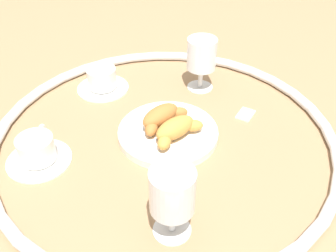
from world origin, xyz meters
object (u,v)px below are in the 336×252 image
object	(u,v)px
juice_glass_right	(202,56)
coffee_cup_near	(102,80)
juice_glass_left	(172,194)
coffee_cup_far	(37,151)
pastry_plate	(168,132)
croissant_large	(162,117)
croissant_small	(176,129)
sugar_packet	(246,114)

from	to	relation	value
juice_glass_right	coffee_cup_near	bearing A→B (deg)	-14.25
juice_glass_left	juice_glass_right	size ratio (longest dim) A/B	1.00
coffee_cup_far	juice_glass_right	size ratio (longest dim) A/B	0.97
pastry_plate	juice_glass_left	world-z (taller)	juice_glass_left
pastry_plate	croissant_large	world-z (taller)	croissant_large
coffee_cup_near	juice_glass_left	world-z (taller)	juice_glass_left
pastry_plate	juice_glass_left	xyz separation A→B (m)	(0.06, 0.25, 0.08)
juice_glass_right	coffee_cup_far	bearing A→B (deg)	23.08
croissant_large	coffee_cup_far	world-z (taller)	croissant_large
juice_glass_left	croissant_large	bearing A→B (deg)	-101.51
coffee_cup_far	croissant_small	bearing A→B (deg)	174.87
croissant_large	coffee_cup_near	xyz separation A→B (m)	(0.11, -0.22, -0.01)
coffee_cup_far	croissant_large	bearing A→B (deg)	-174.64
coffee_cup_near	sugar_packet	distance (m)	0.38
croissant_small	coffee_cup_far	xyz separation A→B (m)	(0.29, -0.03, -0.01)
juice_glass_left	croissant_small	bearing A→B (deg)	-108.23
sugar_packet	juice_glass_right	bearing A→B (deg)	-110.61
croissant_large	juice_glass_left	bearing A→B (deg)	78.49
juice_glass_left	sugar_packet	xyz separation A→B (m)	(-0.27, -0.28, -0.09)
juice_glass_right	sugar_packet	distance (m)	0.19
pastry_plate	sugar_packet	size ratio (longest dim) A/B	4.54
juice_glass_left	juice_glass_right	xyz separation A→B (m)	(-0.20, -0.43, 0.00)
coffee_cup_far	juice_glass_left	bearing A→B (deg)	131.53
coffee_cup_near	croissant_small	bearing A→B (deg)	114.46
croissant_small	juice_glass_right	world-z (taller)	juice_glass_right
croissant_large	coffee_cup_far	distance (m)	0.28
coffee_cup_near	juice_glass_right	xyz separation A→B (m)	(-0.25, 0.06, 0.07)
pastry_plate	juice_glass_right	xyz separation A→B (m)	(-0.14, -0.18, 0.08)
pastry_plate	sugar_packet	distance (m)	0.21
croissant_large	juice_glass_right	distance (m)	0.22
coffee_cup_near	sugar_packet	world-z (taller)	coffee_cup_near
pastry_plate	croissant_large	bearing A→B (deg)	-72.90
croissant_large	coffee_cup_far	bearing A→B (deg)	5.36
juice_glass_left	coffee_cup_near	bearing A→B (deg)	-84.24
croissant_large	croissant_small	distance (m)	0.06
coffee_cup_near	sugar_packet	bearing A→B (deg)	146.02
coffee_cup_near	sugar_packet	xyz separation A→B (m)	(-0.32, 0.21, -0.02)
pastry_plate	juice_glass_left	distance (m)	0.27
croissant_small	sugar_packet	size ratio (longest dim) A/B	2.47
pastry_plate	croissant_large	distance (m)	0.04
pastry_plate	croissant_large	size ratio (longest dim) A/B	1.86
juice_glass_left	juice_glass_right	bearing A→B (deg)	-115.22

